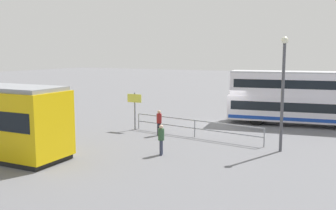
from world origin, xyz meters
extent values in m
plane|color=slate|center=(0.00, 0.00, 0.00)|extent=(160.00, 160.00, 0.00)
cube|color=silver|center=(-5.21, -2.19, 1.23)|extent=(11.30, 3.96, 1.76)
cube|color=silver|center=(-5.21, -2.19, 2.95)|extent=(10.96, 3.82, 1.68)
cube|color=black|center=(-5.21, -2.19, 1.44)|extent=(10.75, 3.91, 0.64)
cube|color=black|center=(-5.21, -2.19, 3.03)|extent=(10.41, 3.77, 0.60)
cube|color=#193FA5|center=(-5.21, -2.19, 0.60)|extent=(11.08, 3.97, 0.24)
cube|color=#B2B2B7|center=(-5.21, -2.19, 3.84)|extent=(10.96, 3.82, 0.10)
cylinder|color=black|center=(-1.81, -1.70, 0.50)|extent=(1.33, 2.48, 1.00)
cylinder|color=black|center=(2.70, 5.38, 0.40)|extent=(0.14, 0.14, 0.79)
cylinder|color=black|center=(2.71, 5.60, 0.40)|extent=(0.14, 0.14, 0.79)
cylinder|color=maroon|center=(2.70, 5.49, 1.10)|extent=(0.33, 0.33, 0.61)
sphere|color=tan|center=(2.70, 5.49, 1.51)|extent=(0.21, 0.21, 0.21)
cylinder|color=#33384C|center=(0.45, 9.44, 0.39)|extent=(0.14, 0.14, 0.78)
cylinder|color=#33384C|center=(0.38, 9.65, 0.39)|extent=(0.14, 0.14, 0.78)
cylinder|color=#335938|center=(0.42, 9.55, 1.08)|extent=(0.41, 0.41, 0.60)
sphere|color=beige|center=(0.42, 9.55, 1.48)|extent=(0.21, 0.21, 0.21)
cube|color=gray|center=(0.52, 4.88, 1.05)|extent=(8.91, 1.35, 0.06)
cube|color=gray|center=(0.52, 4.88, 0.55)|extent=(8.91, 1.35, 0.06)
cylinder|color=gray|center=(-3.93, 5.53, 0.53)|extent=(0.07, 0.07, 1.05)
cylinder|color=gray|center=(0.52, 4.88, 0.53)|extent=(0.07, 0.07, 1.05)
cylinder|color=gray|center=(4.97, 4.24, 0.53)|extent=(0.07, 0.07, 1.05)
cylinder|color=slate|center=(5.03, 4.63, 1.27)|extent=(0.10, 0.10, 2.55)
cube|color=#D8D84C|center=(5.03, 4.67, 2.17)|extent=(1.07, 0.06, 0.56)
cylinder|color=#4C4C51|center=(-4.92, 6.04, 2.85)|extent=(0.16, 0.16, 5.70)
sphere|color=#F2EFCC|center=(-4.92, 6.04, 5.85)|extent=(0.36, 0.36, 0.36)
camera|label=1|loc=(-8.45, 26.37, 5.22)|focal=40.66mm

